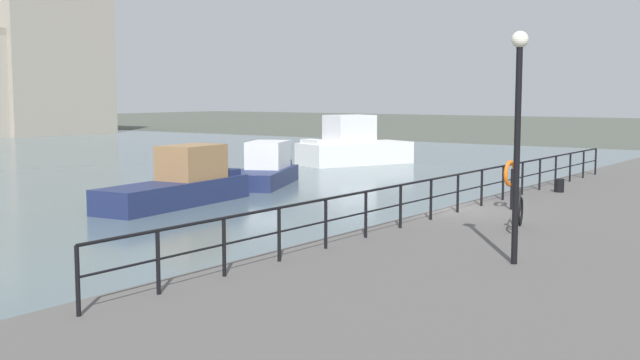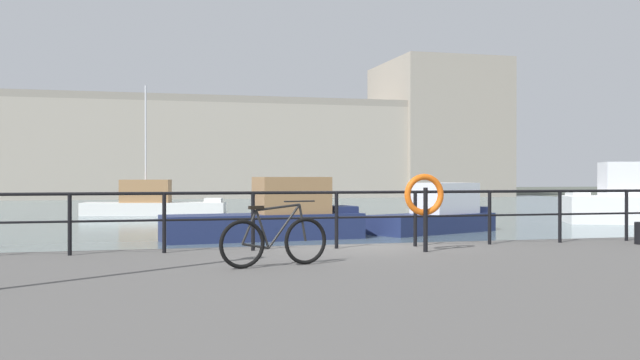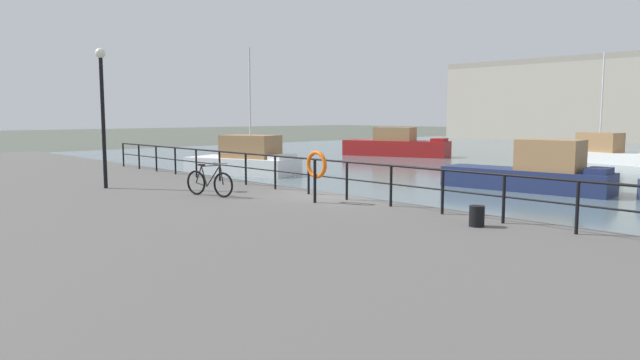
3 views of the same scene
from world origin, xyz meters
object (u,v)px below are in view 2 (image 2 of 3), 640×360
at_px(moored_green_narrowboat, 437,214).
at_px(parked_bicycle, 274,241).
at_px(moored_cabin_cruiser, 636,202).
at_px(moored_blue_motorboat, 153,203).
at_px(life_ring_stand, 424,197).
at_px(moored_harbor_tender, 273,217).
at_px(harbor_building, 241,147).

relative_size(moored_green_narrowboat, parked_bicycle, 3.35).
bearing_deg(moored_cabin_cruiser, parked_bicycle, 64.19).
height_order(moored_blue_motorboat, moored_green_narrowboat, moored_blue_motorboat).
bearing_deg(moored_cabin_cruiser, life_ring_stand, 66.35).
xyz_separation_m(moored_harbor_tender, life_ring_stand, (0.32, -12.65, 1.04)).
bearing_deg(moored_harbor_tender, harbor_building, 76.44).
height_order(moored_blue_motorboat, moored_cabin_cruiser, moored_blue_motorboat).
height_order(moored_harbor_tender, moored_green_narrowboat, moored_harbor_tender).
distance_m(moored_blue_motorboat, moored_green_narrowboat, 18.70).
relative_size(moored_harbor_tender, life_ring_stand, 5.09).
bearing_deg(moored_green_narrowboat, moored_cabin_cruiser, -11.77).
bearing_deg(harbor_building, moored_blue_motorboat, -106.17).
bearing_deg(life_ring_stand, moored_blue_motorboat, 97.64).
bearing_deg(moored_cabin_cruiser, moored_green_narrowboat, 35.77).
xyz_separation_m(harbor_building, moored_blue_motorboat, (-10.05, -34.66, -4.68)).
relative_size(moored_blue_motorboat, moored_green_narrowboat, 1.41).
bearing_deg(moored_harbor_tender, parked_bicycle, -107.30).
relative_size(harbor_building, moored_green_narrowboat, 12.28).
relative_size(moored_cabin_cruiser, life_ring_stand, 5.09).
height_order(harbor_building, life_ring_stand, harbor_building).
xyz_separation_m(moored_blue_motorboat, parked_bicycle, (0.97, -31.10, 0.54)).
bearing_deg(moored_harbor_tender, moored_cabin_cruiser, 6.36).
height_order(harbor_building, moored_blue_motorboat, harbor_building).
height_order(harbor_building, moored_harbor_tender, harbor_building).
xyz_separation_m(moored_cabin_cruiser, life_ring_stand, (-17.69, -16.76, 0.81)).
relative_size(moored_harbor_tender, moored_cabin_cruiser, 1.00).
distance_m(harbor_building, moored_green_narrowboat, 50.34).
height_order(moored_harbor_tender, parked_bicycle, moored_harbor_tender).
xyz_separation_m(moored_blue_motorboat, moored_harbor_tender, (3.65, -17.03, 0.09)).
distance_m(harbor_building, life_ring_stand, 64.72).
bearing_deg(harbor_building, life_ring_stand, -95.39).
bearing_deg(moored_cabin_cruiser, moored_harbor_tender, 35.76).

